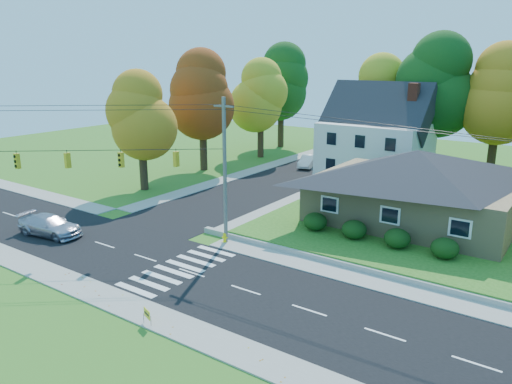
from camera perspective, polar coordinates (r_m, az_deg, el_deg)
ground at (r=30.42m, az=-7.36°, el=-9.17°), size 120.00×120.00×0.00m
road_main at (r=30.41m, az=-7.36°, el=-9.15°), size 90.00×8.00×0.02m
road_cross at (r=54.98m, az=4.72°, el=2.00°), size 8.00×44.00×0.02m
sidewalk_north at (r=33.94m, az=-1.66°, el=-6.32°), size 90.00×2.00×0.08m
sidewalk_south at (r=27.32m, az=-14.58°, el=-12.43°), size 90.00×2.00×0.08m
lawn at (r=43.47m, az=25.73°, el=-2.72°), size 30.00×30.00×0.50m
ranch_house at (r=39.00m, az=17.74°, el=0.78°), size 14.60×10.60×5.40m
colonial_house at (r=52.45m, az=13.59°, el=6.08°), size 10.40×8.40×9.60m
hedge_row at (r=34.12m, az=13.46°, el=-4.67°), size 10.70×1.70×1.27m
traffic_infrastructure at (r=29.76m, az=-6.16°, el=0.83°), size 38.10×10.66×10.00m
tree_lot_0 at (r=58.34m, az=14.16°, el=10.61°), size 6.72×6.72×12.51m
tree_lot_1 at (r=55.42m, az=19.75°, el=11.33°), size 7.84×7.84×14.60m
tree_lot_2 at (r=55.14m, az=26.06°, el=10.00°), size 7.28×7.28×13.56m
tree_west_0 at (r=48.60m, az=-13.09°, el=8.49°), size 6.16×6.16×11.47m
tree_west_1 at (r=56.29m, az=-6.20°, el=10.98°), size 7.28×7.28×13.56m
tree_west_2 at (r=63.62m, az=0.54°, el=10.95°), size 6.72×6.72×12.51m
tree_west_3 at (r=71.31m, az=2.92°, el=12.43°), size 7.84×7.84×14.60m
silver_sedan at (r=38.93m, az=-22.51°, el=-3.55°), size 5.30×2.81×1.46m
white_car at (r=58.74m, az=5.97°, el=3.53°), size 2.48×4.48×1.40m
fire_hydrant at (r=34.76m, az=-3.59°, el=-5.28°), size 0.42×0.32×0.72m
yard_sign at (r=25.05m, az=-12.36°, el=-13.46°), size 0.66×0.26×0.86m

